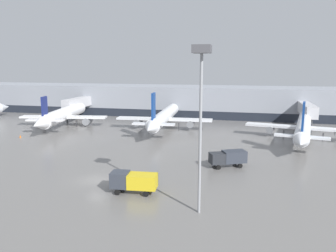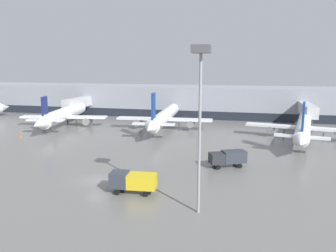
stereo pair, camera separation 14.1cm
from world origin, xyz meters
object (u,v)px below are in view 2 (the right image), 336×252
at_px(apron_light_mast_0, 201,82).
at_px(service_truck_1, 133,181).
at_px(parked_jet_3, 304,125).
at_px(parked_jet_4, 64,115).
at_px(parked_jet_0, 164,117).
at_px(traffic_cone_0, 20,136).
at_px(service_truck_0, 228,157).

bearing_deg(apron_light_mast_0, service_truck_1, 157.08).
height_order(parked_jet_3, service_truck_1, parked_jet_3).
relative_size(parked_jet_4, apron_light_mast_0, 1.93).
bearing_deg(apron_light_mast_0, parked_jet_4, 134.13).
distance_m(parked_jet_0, traffic_cone_0, 32.52).
bearing_deg(service_truck_1, apron_light_mast_0, 152.18).
xyz_separation_m(service_truck_0, traffic_cone_0, (-44.98, 10.75, -1.25)).
bearing_deg(parked_jet_3, parked_jet_0, 94.44).
relative_size(service_truck_1, apron_light_mast_0, 0.33).
height_order(parked_jet_4, service_truck_1, parked_jet_4).
xyz_separation_m(parked_jet_4, traffic_cone_0, (-1.88, -14.58, -2.63)).
relative_size(parked_jet_3, traffic_cone_0, 66.19).
distance_m(parked_jet_3, parked_jet_4, 57.62).
xyz_separation_m(parked_jet_3, service_truck_0, (-14.48, -23.50, -1.38)).
relative_size(service_truck_0, service_truck_1, 1.02).
relative_size(parked_jet_3, apron_light_mast_0, 2.23).
bearing_deg(traffic_cone_0, parked_jet_0, 29.68).
relative_size(parked_jet_0, service_truck_0, 6.02).
bearing_deg(parked_jet_0, apron_light_mast_0, -165.00).
bearing_deg(traffic_cone_0, parked_jet_3, 12.10).
bearing_deg(service_truck_0, traffic_cone_0, -39.18).
relative_size(parked_jet_4, service_truck_1, 5.79).
xyz_separation_m(parked_jet_4, service_truck_0, (43.10, -25.33, -1.38)).
bearing_deg(parked_jet_0, parked_jet_4, 89.65).
bearing_deg(apron_light_mast_0, parked_jet_0, 108.54).
relative_size(parked_jet_3, service_truck_0, 6.56).
height_order(parked_jet_4, service_truck_0, parked_jet_4).
xyz_separation_m(traffic_cone_0, apron_light_mast_0, (42.79, -27.59, 13.53)).
height_order(parked_jet_3, apron_light_mast_0, apron_light_mast_0).
height_order(parked_jet_3, service_truck_0, parked_jet_3).
xyz_separation_m(parked_jet_4, service_truck_1, (32.36, -38.56, -1.36)).
height_order(parked_jet_0, service_truck_1, parked_jet_0).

